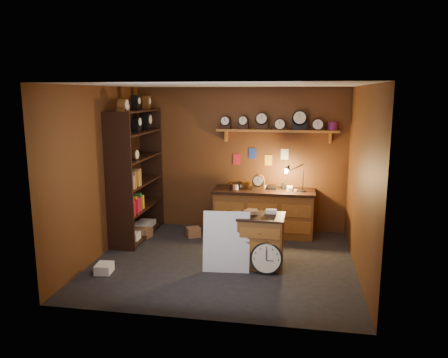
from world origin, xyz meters
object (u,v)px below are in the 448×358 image
shelving_unit (135,169)px  big_round_clock (266,258)px  low_cabinet (261,238)px  workbench (264,210)px

shelving_unit → big_round_clock: 2.99m
low_cabinet → big_round_clock: low_cabinet is taller
workbench → big_round_clock: size_ratio=3.92×
shelving_unit → workbench: bearing=12.2°
shelving_unit → workbench: 2.47m
shelving_unit → workbench: size_ratio=1.39×
workbench → big_round_clock: (0.20, -1.81, -0.24)m
big_round_clock → shelving_unit: bearing=152.1°
low_cabinet → big_round_clock: size_ratio=1.85×
big_round_clock → workbench: bearing=96.2°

